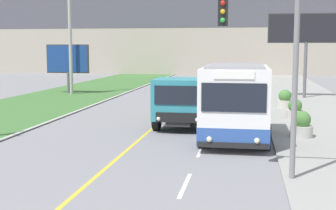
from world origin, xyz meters
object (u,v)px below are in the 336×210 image
(dump_truck, at_px, (184,102))
(car_distant, at_px, (236,88))
(utility_pole_far, at_px, (70,27))
(planter_round_near, at_px, (302,125))
(traffic_light_mast, at_px, (272,56))
(billboard_large, at_px, (307,32))
(city_bus, at_px, (235,103))
(planter_round_second, at_px, (295,110))
(billboard_small, at_px, (68,60))
(planter_round_third, at_px, (285,100))

(dump_truck, distance_m, car_distant, 14.74)
(utility_pole_far, distance_m, planter_round_near, 23.53)
(traffic_light_mast, bearing_deg, billboard_large, 80.96)
(dump_truck, distance_m, traffic_light_mast, 9.70)
(city_bus, distance_m, planter_round_second, 6.57)
(dump_truck, relative_size, billboard_small, 1.64)
(city_bus, height_order, billboard_small, billboard_small)
(city_bus, bearing_deg, planter_round_third, 75.18)
(planter_round_near, height_order, planter_round_second, planter_round_near)
(planter_round_near, bearing_deg, car_distant, 100.68)
(planter_round_near, bearing_deg, dump_truck, 157.87)
(city_bus, xyz_separation_m, car_distant, (-0.39, 17.64, -0.90))
(dump_truck, distance_m, planter_round_near, 5.75)
(utility_pole_far, relative_size, planter_round_near, 9.60)
(utility_pole_far, bearing_deg, city_bus, -51.15)
(planter_round_third, bearing_deg, planter_round_second, -88.29)
(car_distant, xyz_separation_m, planter_round_third, (3.21, -7.00, -0.10))
(car_distant, distance_m, billboard_large, 6.72)
(planter_round_near, bearing_deg, billboard_large, 83.04)
(dump_truck, relative_size, billboard_large, 1.05)
(dump_truck, distance_m, utility_pole_far, 18.35)
(dump_truck, height_order, utility_pole_far, utility_pole_far)
(planter_round_second, bearing_deg, dump_truck, -153.71)
(car_distant, relative_size, billboard_small, 1.06)
(billboard_small, bearing_deg, city_bus, -51.18)
(billboard_large, xyz_separation_m, planter_round_near, (-1.96, -16.09, -4.42))
(city_bus, bearing_deg, dump_truck, 129.53)
(planter_round_second, relative_size, planter_round_third, 0.96)
(utility_pole_far, relative_size, billboard_small, 2.64)
(car_distant, bearing_deg, traffic_light_mast, -86.24)
(dump_truck, bearing_deg, planter_round_second, 26.29)
(billboard_large, relative_size, planter_round_second, 5.77)
(billboard_large, bearing_deg, dump_truck, -117.52)
(car_distant, height_order, planter_round_near, car_distant)
(billboard_large, distance_m, planter_round_third, 7.97)
(traffic_light_mast, bearing_deg, billboard_small, 123.42)
(car_distant, distance_m, utility_pole_far, 14.14)
(planter_round_second, bearing_deg, planter_round_third, 91.71)
(city_bus, height_order, planter_round_second, city_bus)
(billboard_small, distance_m, planter_round_near, 23.97)
(city_bus, xyz_separation_m, utility_pole_far, (-13.70, 17.00, 3.84))
(city_bus, bearing_deg, billboard_small, 128.82)
(utility_pole_far, bearing_deg, dump_truck, -51.30)
(city_bus, xyz_separation_m, dump_truck, (-2.53, 3.07, -0.37))
(city_bus, height_order, planter_round_near, city_bus)
(utility_pole_far, height_order, traffic_light_mast, utility_pole_far)
(utility_pole_far, xyz_separation_m, billboard_large, (18.43, -0.00, -0.44))
(billboard_small, xyz_separation_m, planter_round_near, (16.99, -16.77, -2.21))
(utility_pole_far, bearing_deg, traffic_light_mast, -56.72)
(utility_pole_far, xyz_separation_m, planter_round_third, (16.51, -6.36, -4.84))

